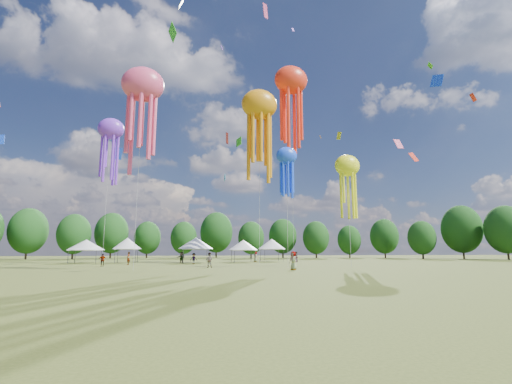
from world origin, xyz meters
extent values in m
plane|color=#384416|center=(0.00, 0.00, 0.00)|extent=(300.00, 300.00, 0.00)
imported|color=gray|center=(-2.94, 33.73, 0.86)|extent=(0.98, 0.85, 1.73)
imported|color=gray|center=(7.14, 54.64, 0.90)|extent=(0.64, 0.92, 1.80)
imported|color=gray|center=(13.94, 52.40, 0.90)|extent=(0.72, 0.91, 1.81)
imported|color=gray|center=(-4.14, 45.77, 0.81)|extent=(1.19, 0.91, 1.62)
imported|color=gray|center=(-15.79, 40.22, 0.80)|extent=(0.99, 0.54, 1.60)
imported|color=gray|center=(-5.87, 50.88, 0.88)|extent=(1.54, 1.52, 1.77)
imported|color=gray|center=(-13.27, 45.11, 0.90)|extent=(0.53, 0.71, 1.80)
imported|color=gray|center=(5.08, 26.82, 0.94)|extent=(1.03, 1.09, 1.88)
cylinder|color=#47474C|center=(-22.97, 52.24, 0.99)|extent=(0.08, 0.08, 1.97)
cylinder|color=#47474C|center=(-22.97, 56.30, 0.99)|extent=(0.08, 0.08, 1.97)
cylinder|color=#47474C|center=(-18.91, 52.24, 0.99)|extent=(0.08, 0.08, 1.97)
cylinder|color=#47474C|center=(-18.91, 56.30, 0.99)|extent=(0.08, 0.08, 1.97)
cube|color=silver|center=(-20.94, 54.27, 2.02)|extent=(4.46, 4.46, 0.10)
cone|color=silver|center=(-20.94, 54.27, 2.92)|extent=(5.79, 5.79, 1.69)
cylinder|color=#47474C|center=(-16.24, 52.74, 1.07)|extent=(0.08, 0.08, 2.15)
cylinder|color=#47474C|center=(-16.24, 55.91, 1.07)|extent=(0.08, 0.08, 2.15)
cylinder|color=#47474C|center=(-13.07, 52.74, 1.07)|extent=(0.08, 0.08, 2.15)
cylinder|color=#47474C|center=(-13.07, 55.91, 1.07)|extent=(0.08, 0.08, 2.15)
cube|color=silver|center=(-14.65, 54.33, 2.20)|extent=(3.57, 3.57, 0.10)
cone|color=silver|center=(-14.65, 54.33, 3.17)|extent=(4.64, 4.64, 1.84)
cylinder|color=#47474C|center=(-5.60, 49.56, 1.08)|extent=(0.08, 0.08, 2.17)
cylinder|color=#47474C|center=(-5.60, 53.59, 1.08)|extent=(0.08, 0.08, 2.17)
cylinder|color=#47474C|center=(-1.57, 49.56, 1.08)|extent=(0.08, 0.08, 2.17)
cylinder|color=#47474C|center=(-1.57, 53.59, 1.08)|extent=(0.08, 0.08, 2.17)
cube|color=silver|center=(-3.58, 51.58, 2.22)|extent=(4.43, 4.43, 0.10)
cone|color=silver|center=(-3.58, 51.58, 3.20)|extent=(5.76, 5.76, 1.86)
cylinder|color=#47474C|center=(2.98, 52.24, 1.00)|extent=(0.08, 0.08, 2.01)
cylinder|color=#47474C|center=(2.98, 55.80, 1.00)|extent=(0.08, 0.08, 2.01)
cylinder|color=#47474C|center=(6.54, 52.24, 1.00)|extent=(0.08, 0.08, 2.01)
cylinder|color=#47474C|center=(6.54, 55.80, 1.00)|extent=(0.08, 0.08, 2.01)
cube|color=silver|center=(4.76, 54.02, 2.06)|extent=(3.96, 3.96, 0.10)
cone|color=silver|center=(4.76, 54.02, 2.97)|extent=(5.15, 5.15, 1.72)
cylinder|color=#47474C|center=(9.03, 55.58, 1.09)|extent=(0.08, 0.08, 2.19)
cylinder|color=#47474C|center=(9.03, 59.17, 1.09)|extent=(0.08, 0.08, 2.19)
cylinder|color=#47474C|center=(12.61, 55.58, 1.09)|extent=(0.08, 0.08, 2.19)
cylinder|color=#47474C|center=(12.61, 59.17, 1.09)|extent=(0.08, 0.08, 2.19)
cube|color=silver|center=(10.82, 57.37, 2.24)|extent=(3.98, 3.98, 0.10)
cone|color=silver|center=(10.82, 57.37, 3.22)|extent=(5.18, 5.18, 1.87)
ellipsoid|color=#E7446F|center=(-10.81, 28.70, 19.49)|extent=(4.46, 3.12, 3.79)
cylinder|color=beige|center=(-10.81, 28.70, 9.75)|extent=(0.03, 0.03, 19.49)
ellipsoid|color=orange|center=(5.32, 43.50, 24.71)|extent=(5.67, 3.97, 4.82)
cylinder|color=beige|center=(5.32, 43.50, 12.35)|extent=(0.03, 0.03, 24.71)
ellipsoid|color=#FCFF1A|center=(13.54, 30.83, 12.31)|extent=(3.18, 2.22, 2.70)
cylinder|color=beige|center=(13.54, 30.83, 6.16)|extent=(0.03, 0.03, 12.31)
ellipsoid|color=#8033E3|center=(-17.55, 49.92, 21.21)|extent=(4.05, 2.83, 3.44)
cylinder|color=beige|center=(-17.55, 49.92, 10.61)|extent=(0.03, 0.03, 21.21)
ellipsoid|color=#1B4CFB|center=(5.85, 31.15, 13.21)|extent=(2.56, 1.79, 2.17)
cylinder|color=beige|center=(5.85, 31.15, 6.60)|extent=(0.03, 0.03, 13.21)
ellipsoid|color=red|center=(11.00, 44.73, 30.00)|extent=(5.61, 3.93, 4.77)
cylinder|color=beige|center=(11.00, 44.73, 15.00)|extent=(0.03, 0.03, 30.00)
cube|color=red|center=(1.85, 55.36, 22.63)|extent=(0.43, 2.31, 2.54)
cube|color=orange|center=(22.99, 61.69, 26.29)|extent=(0.50, 0.80, 0.83)
cube|color=#FCFF1A|center=(-7.20, 38.36, 36.65)|extent=(0.77, 1.14, 1.32)
cube|color=green|center=(1.44, 39.65, 17.22)|extent=(0.67, 1.34, 1.58)
cube|color=#1B4CFB|center=(19.74, 21.79, 19.81)|extent=(1.20, 0.92, 1.66)
cube|color=#8033E3|center=(0.58, 55.21, 40.64)|extent=(0.46, 1.00, 1.08)
cube|color=red|center=(36.62, 34.56, 24.99)|extent=(0.91, 1.03, 1.31)
cube|color=green|center=(-8.18, 36.00, 30.55)|extent=(1.19, 2.15, 2.65)
cube|color=#1B4CFB|center=(-19.04, 66.29, 21.42)|extent=(2.09, 1.04, 2.41)
cube|color=#E7446F|center=(5.88, 41.48, 39.64)|extent=(1.32, 1.92, 2.58)
cube|color=red|center=(40.39, 54.67, 21.00)|extent=(2.45, 1.51, 2.39)
cube|color=#FCFF1A|center=(28.69, 64.48, 27.87)|extent=(0.51, 1.80, 2.10)
cube|color=green|center=(27.44, 31.98, 27.77)|extent=(0.52, 1.03, 1.03)
cube|color=#1B4CFB|center=(-37.65, 60.55, 21.37)|extent=(1.47, 0.33, 1.86)
cube|color=#1897D2|center=(1.46, 54.84, 15.04)|extent=(0.14, 1.29, 1.43)
cube|color=#E7446F|center=(24.99, 36.92, 17.62)|extent=(1.51, 0.92, 1.64)
cube|color=#8033E3|center=(15.92, 57.94, 48.31)|extent=(0.72, 0.33, 0.86)
cylinder|color=#38281C|center=(-40.68, 85.49, 1.71)|extent=(0.44, 0.44, 3.41)
ellipsoid|color=#194316|center=(-40.68, 85.49, 6.61)|extent=(8.53, 8.53, 10.66)
cylinder|color=#38281C|center=(-30.60, 85.02, 1.53)|extent=(0.44, 0.44, 3.07)
ellipsoid|color=#194316|center=(-30.60, 85.02, 5.94)|extent=(7.66, 7.66, 9.58)
cylinder|color=#38281C|center=(-23.51, 93.33, 1.72)|extent=(0.44, 0.44, 3.43)
ellipsoid|color=#194316|center=(-23.51, 93.33, 6.65)|extent=(8.58, 8.58, 10.73)
cylinder|color=#38281C|center=(-14.76, 98.96, 1.47)|extent=(0.44, 0.44, 2.95)
ellipsoid|color=#194316|center=(-14.76, 98.96, 5.71)|extent=(7.37, 7.37, 9.21)
cylinder|color=#38281C|center=(-4.70, 95.06, 1.45)|extent=(0.44, 0.44, 2.89)
ellipsoid|color=#194316|center=(-4.70, 95.06, 5.61)|extent=(7.23, 7.23, 9.04)
cylinder|color=#38281C|center=(4.91, 99.49, 1.92)|extent=(0.44, 0.44, 3.84)
ellipsoid|color=#194316|center=(4.91, 99.49, 7.44)|extent=(9.60, 9.60, 11.99)
cylinder|color=#38281C|center=(13.19, 88.44, 1.42)|extent=(0.44, 0.44, 2.84)
ellipsoid|color=#194316|center=(13.19, 88.44, 5.51)|extent=(7.11, 7.11, 8.89)
cylinder|color=#38281C|center=(22.93, 91.04, 1.58)|extent=(0.44, 0.44, 3.16)
ellipsoid|color=#194316|center=(22.93, 91.04, 6.13)|extent=(7.91, 7.91, 9.88)
cylinder|color=#38281C|center=(30.69, 85.29, 1.44)|extent=(0.44, 0.44, 2.88)
ellipsoid|color=#194316|center=(30.69, 85.29, 5.59)|extent=(7.21, 7.21, 9.01)
cylinder|color=#38281C|center=(41.52, 87.24, 1.31)|extent=(0.44, 0.44, 2.63)
ellipsoid|color=#194316|center=(41.52, 87.24, 5.09)|extent=(6.57, 6.57, 8.22)
cylinder|color=#38281C|center=(50.52, 83.73, 1.56)|extent=(0.44, 0.44, 3.13)
ellipsoid|color=#194316|center=(50.52, 83.73, 6.06)|extent=(7.81, 7.81, 9.77)
cylinder|color=#38281C|center=(53.64, 71.81, 1.36)|extent=(0.44, 0.44, 2.72)
ellipsoid|color=#194316|center=(53.64, 71.81, 5.27)|extent=(6.80, 6.80, 8.50)
cylinder|color=#38281C|center=(62.96, 68.92, 1.90)|extent=(0.44, 0.44, 3.81)
ellipsoid|color=#194316|center=(62.96, 68.92, 7.38)|extent=(9.52, 9.52, 11.90)
cylinder|color=#38281C|center=(66.57, 59.80, 1.76)|extent=(0.44, 0.44, 3.51)
ellipsoid|color=#194316|center=(66.57, 59.80, 6.80)|extent=(8.78, 8.78, 10.97)
camera|label=1|loc=(-6.79, -9.70, 1.91)|focal=25.65mm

